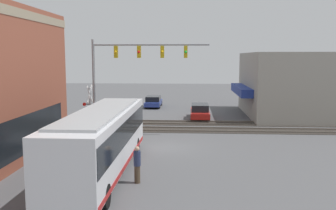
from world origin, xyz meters
The scene contains 10 objects.
ground_plane centered at (0.00, 0.00, 0.00)m, with size 120.00×120.00×0.00m, color #565659.
shop_building centered at (14.72, -12.04, 3.21)m, with size 12.88×10.36×6.43m.
city_bus centered at (-5.90, 2.80, 1.85)m, with size 12.45×2.59×3.35m.
traffic_signal_gantry centered at (3.98, 2.89, 5.58)m, with size 0.42×8.94×7.33m.
crossing_signal centered at (4.43, 6.24, 2.30)m, with size 1.41×1.18×3.81m.
rail_track_near centered at (6.00, 0.00, 0.03)m, with size 2.60×60.00×0.15m.
rail_track_far centered at (9.20, 0.00, 0.03)m, with size 2.60×60.00×0.15m.
parked_car_red centered at (11.91, -2.60, 0.68)m, with size 4.89×1.82×1.45m.
parked_car_blue centered at (20.11, 2.80, 0.64)m, with size 4.70×1.82×1.35m.
pedestrian_near_bus centered at (-7.23, 0.81, 0.92)m, with size 0.34×0.34×1.80m.
Camera 1 is at (-24.42, -1.73, 6.00)m, focal length 40.00 mm.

